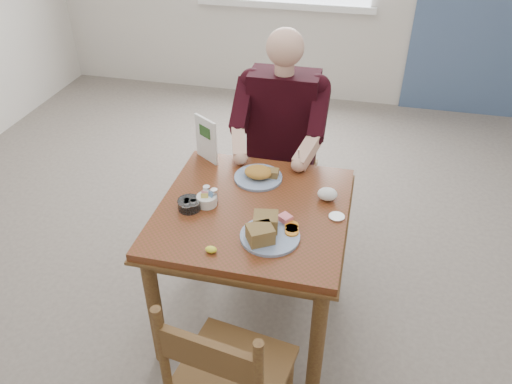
% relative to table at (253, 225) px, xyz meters
% --- Properties ---
extents(floor, '(6.00, 6.00, 0.00)m').
position_rel_table_xyz_m(floor, '(0.00, 0.00, -0.64)').
color(floor, '#62564F').
rests_on(floor, ground).
extents(lemon_wedge, '(0.05, 0.04, 0.03)m').
position_rel_table_xyz_m(lemon_wedge, '(-0.10, -0.35, 0.13)').
color(lemon_wedge, yellow).
rests_on(lemon_wedge, table).
extents(napkin, '(0.11, 0.09, 0.06)m').
position_rel_table_xyz_m(napkin, '(0.34, 0.15, 0.14)').
color(napkin, white).
rests_on(napkin, table).
extents(metal_dish, '(0.08, 0.08, 0.01)m').
position_rel_table_xyz_m(metal_dish, '(0.40, 0.01, 0.12)').
color(metal_dish, silver).
rests_on(metal_dish, table).
extents(table, '(0.92, 0.92, 0.75)m').
position_rel_table_xyz_m(table, '(0.00, 0.00, 0.00)').
color(table, maroon).
rests_on(table, ground).
extents(chair_far, '(0.42, 0.42, 0.95)m').
position_rel_table_xyz_m(chair_far, '(0.00, 0.80, -0.16)').
color(chair_far, brown).
rests_on(chair_far, ground).
extents(chair_near, '(0.48, 0.48, 0.95)m').
position_rel_table_xyz_m(chair_near, '(0.08, -0.76, -0.16)').
color(chair_near, brown).
rests_on(chair_near, ground).
extents(diner, '(0.53, 0.56, 1.39)m').
position_rel_table_xyz_m(diner, '(0.00, 0.71, 0.17)').
color(diner, gray).
rests_on(diner, chair_far).
extents(near_plate, '(0.35, 0.35, 0.09)m').
position_rel_table_xyz_m(near_plate, '(0.11, -0.20, 0.14)').
color(near_plate, white).
rests_on(near_plate, table).
extents(far_plate, '(0.26, 0.26, 0.07)m').
position_rel_table_xyz_m(far_plate, '(-0.03, 0.25, 0.14)').
color(far_plate, white).
rests_on(far_plate, table).
extents(caddy, '(0.12, 0.12, 0.07)m').
position_rel_table_xyz_m(caddy, '(-0.22, -0.03, 0.14)').
color(caddy, white).
rests_on(caddy, table).
extents(shakers, '(0.09, 0.06, 0.08)m').
position_rel_table_xyz_m(shakers, '(-0.21, 0.01, 0.15)').
color(shakers, white).
rests_on(shakers, table).
extents(creamer, '(0.14, 0.14, 0.05)m').
position_rel_table_xyz_m(creamer, '(-0.29, -0.08, 0.14)').
color(creamer, white).
rests_on(creamer, table).
extents(menu, '(0.15, 0.11, 0.25)m').
position_rel_table_xyz_m(menu, '(-0.35, 0.38, 0.24)').
color(menu, white).
rests_on(menu, table).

